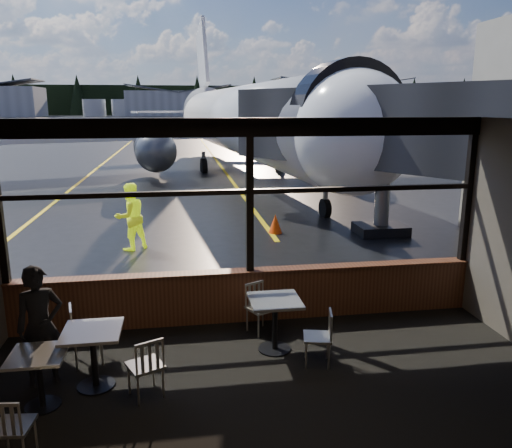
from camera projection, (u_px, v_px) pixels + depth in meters
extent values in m
plane|color=black|center=(181.00, 121.00, 124.16)|extent=(520.00, 520.00, 0.00)
cube|color=black|center=(286.00, 423.00, 5.93)|extent=(8.00, 6.00, 0.01)
cube|color=#38332D|center=(291.00, 125.00, 5.12)|extent=(8.00, 6.00, 0.04)
cube|color=#502918|center=(250.00, 296.00, 8.71)|extent=(8.00, 0.28, 0.90)
cube|color=black|center=(249.00, 127.00, 8.04)|extent=(8.00, 0.18, 0.30)
cube|color=black|center=(250.00, 197.00, 8.31)|extent=(0.12, 0.12, 2.60)
cube|color=black|center=(468.00, 191.00, 8.90)|extent=(0.12, 0.12, 2.60)
cube|color=black|center=(250.00, 192.00, 8.28)|extent=(8.00, 0.10, 0.08)
imported|color=black|center=(40.00, 326.00, 6.64)|extent=(0.71, 0.60, 1.66)
imported|color=#BFF219|center=(130.00, 217.00, 12.96)|extent=(1.08, 1.04, 1.76)
cone|color=#E35307|center=(275.00, 224.00, 14.77)|extent=(0.41, 0.41, 0.56)
cylinder|color=silver|center=(94.00, 108.00, 178.53)|extent=(8.00, 8.00, 6.00)
cylinder|color=silver|center=(123.00, 108.00, 180.04)|extent=(8.00, 8.00, 6.00)
cylinder|color=silver|center=(151.00, 108.00, 181.55)|extent=(8.00, 8.00, 6.00)
cube|color=black|center=(178.00, 100.00, 209.28)|extent=(360.00, 3.00, 12.00)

